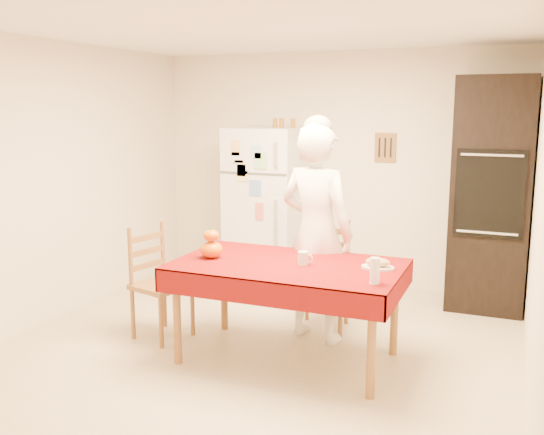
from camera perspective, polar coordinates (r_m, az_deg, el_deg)
The scene contains 17 objects.
floor at distance 4.88m, azimuth -2.11°, elevation -12.78°, with size 4.50×4.50×0.00m, color tan.
room_shell at distance 4.50m, azimuth -2.23°, elevation 6.58°, with size 4.02×4.52×2.51m.
refrigerator at distance 6.56m, azimuth -0.53°, elevation 1.01°, with size 0.75×0.74×1.70m.
oven_cabinet at distance 6.07m, azimuth 19.91°, elevation 2.01°, with size 0.70×0.62×2.20m.
dining_table at distance 4.58m, azimuth 1.50°, elevation -5.17°, with size 1.70×1.00×0.76m.
chair_far at distance 5.34m, azimuth 5.00°, elevation -4.99°, with size 0.47×0.45×0.95m.
chair_left at distance 5.20m, azimuth -10.82°, elevation -5.57°, with size 0.49×0.51×0.95m.
seated_woman at distance 4.98m, azimuth 4.19°, elevation -1.48°, with size 0.65×0.43×1.80m, color white.
coffee_mug at distance 4.51m, azimuth 2.93°, elevation -3.84°, with size 0.08×0.08×0.10m, color silver.
pumpkin_lower at distance 4.73m, azimuth -5.72°, elevation -3.02°, with size 0.18×0.18×0.13m, color #E54605.
pumpkin_upper at distance 4.71m, azimuth -5.74°, elevation -1.70°, with size 0.12×0.12×0.09m, color #CD3904.
wine_glass at distance 4.09m, azimuth 9.66°, elevation -4.95°, with size 0.07×0.07×0.18m, color white.
bread_plate at distance 4.47m, azimuth 9.91°, elevation -4.66°, with size 0.24×0.24×0.02m, color silver.
bread_loaf at distance 4.46m, azimuth 9.93°, elevation -4.16°, with size 0.18×0.10×0.06m, color #98774A.
spice_jar_left at distance 6.49m, azimuth 0.27°, elevation 8.89°, with size 0.05×0.05×0.10m, color #8B5C19.
spice_jar_mid at distance 6.46m, azimuth 0.91°, elevation 8.89°, with size 0.05×0.05×0.10m, color #8C5719.
spice_jar_right at distance 6.42m, azimuth 1.98°, elevation 8.87°, with size 0.05×0.05×0.10m, color #95571B.
Camera 1 is at (1.87, -4.08, 1.92)m, focal length 40.00 mm.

